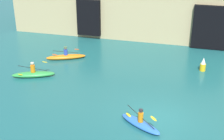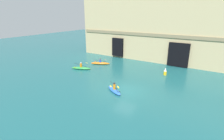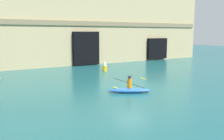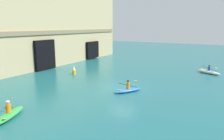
# 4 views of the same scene
# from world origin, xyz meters

# --- Properties ---
(ground_plane) EXTENTS (120.00, 120.00, 0.00)m
(ground_plane) POSITION_xyz_m (0.00, 0.00, 0.00)
(ground_plane) COLOR #1E6066
(cliff_bluff) EXTENTS (40.96, 7.87, 12.14)m
(cliff_bluff) POSITION_xyz_m (2.29, 17.60, 6.04)
(cliff_bluff) COLOR tan
(cliff_bluff) RESTS_ON ground
(kayak_blue) EXTENTS (2.84, 2.12, 1.13)m
(kayak_blue) POSITION_xyz_m (-0.96, -1.04, 0.22)
(kayak_blue) COLOR blue
(kayak_blue) RESTS_ON ground
(marker_buoy) EXTENTS (0.46, 0.46, 1.14)m
(marker_buoy) POSITION_xyz_m (2.43, 8.19, 0.52)
(marker_buoy) COLOR yellow
(marker_buoy) RESTS_ON ground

